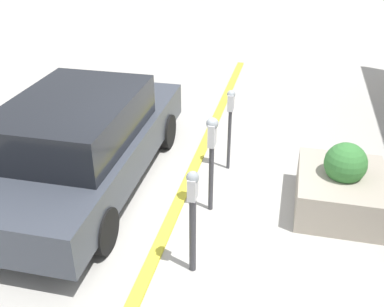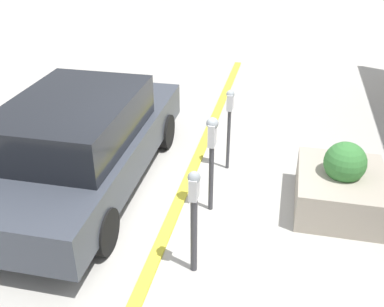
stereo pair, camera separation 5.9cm
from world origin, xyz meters
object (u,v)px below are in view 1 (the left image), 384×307
(parking_meter_second, at_px, (212,146))
(parking_meter_middle, at_px, (230,114))
(parking_meter_nearest, at_px, (193,210))
(parked_car_front, at_px, (82,141))
(planter_box, at_px, (341,187))

(parking_meter_second, height_order, parking_meter_middle, parking_meter_second)
(parking_meter_nearest, distance_m, parking_meter_middle, 2.44)
(parking_meter_nearest, xyz_separation_m, parked_car_front, (1.45, 2.03, -0.12))
(parking_meter_second, height_order, planter_box, parking_meter_second)
(parking_meter_nearest, height_order, parking_meter_middle, parking_meter_middle)
(parking_meter_nearest, bearing_deg, planter_box, -46.33)
(parking_meter_middle, xyz_separation_m, parked_car_front, (-0.98, 2.07, -0.22))
(parking_meter_middle, relative_size, parked_car_front, 0.30)
(parking_meter_second, relative_size, planter_box, 1.02)
(parking_meter_middle, distance_m, planter_box, 1.98)
(planter_box, xyz_separation_m, parked_car_front, (-0.22, 3.78, 0.40))
(parking_meter_second, xyz_separation_m, parked_car_front, (0.21, 2.00, -0.26))
(parked_car_front, bearing_deg, parking_meter_middle, -65.01)
(parking_meter_nearest, xyz_separation_m, parking_meter_second, (1.25, 0.03, 0.14))
(parking_meter_nearest, height_order, planter_box, parking_meter_nearest)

